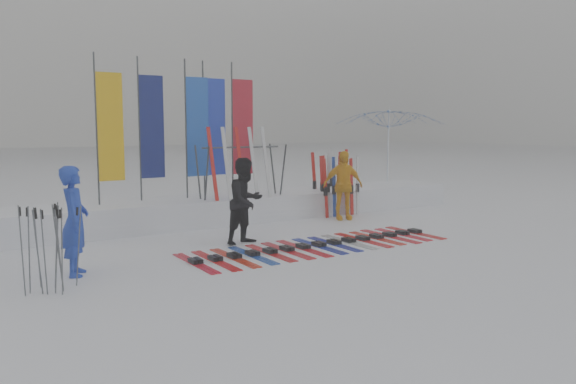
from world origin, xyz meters
TOP-DOWN VIEW (x-y plane):
  - ground at (0.00, 0.00)m, footprint 120.00×120.00m
  - snow_bank at (0.00, 4.60)m, footprint 14.00×1.60m
  - person_blue at (-3.81, 1.31)m, footprint 0.58×0.71m
  - person_black at (-0.52, 1.98)m, footprint 0.95×0.83m
  - person_yellow at (2.84, 3.25)m, footprint 1.06×0.73m
  - tent_canopy at (6.09, 5.14)m, footprint 3.77×3.82m
  - ski_row at (0.50, 1.00)m, footprint 5.19×1.69m
  - pole_cluster at (-4.31, 0.57)m, footprint 0.86×0.56m
  - feather_flags at (-0.60, 4.81)m, footprint 3.82×0.25m
  - ski_rack at (0.56, 4.20)m, footprint 2.04×0.80m
  - upright_skis at (3.24, 4.12)m, footprint 1.50×1.19m

SIDE VIEW (x-z plane):
  - ground at x=0.00m, z-range 0.00..0.00m
  - ski_row at x=0.50m, z-range 0.00..0.07m
  - snow_bank at x=0.00m, z-range 0.00..0.60m
  - pole_cluster at x=-4.31m, z-range -0.02..1.21m
  - upright_skis at x=3.24m, z-range -0.07..1.63m
  - person_black at x=-0.52m, z-range 0.00..1.67m
  - person_blue at x=-3.81m, z-range 0.00..1.68m
  - person_yellow at x=2.84m, z-range 0.00..1.68m
  - ski_rack at x=0.56m, z-range 0.77..2.00m
  - tent_canopy at x=6.09m, z-range 0.00..2.90m
  - feather_flags at x=-0.60m, z-range 0.64..3.84m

